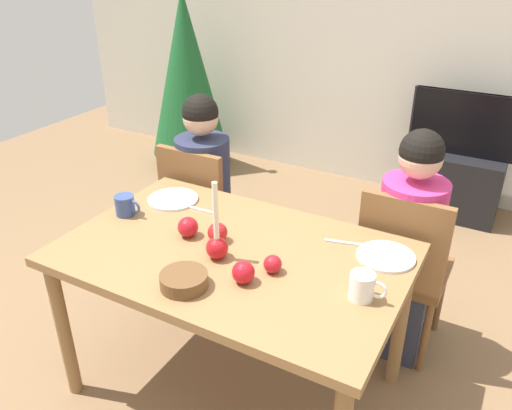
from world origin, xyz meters
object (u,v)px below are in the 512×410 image
(chair_left, at_px, (202,209))
(apple_by_right_mug, at_px, (243,272))
(tv_stand, at_px, (455,184))
(tv, at_px, (467,124))
(apple_by_left_plate, at_px, (273,264))
(bowl_walnuts, at_px, (184,280))
(plate_left, at_px, (173,199))
(person_right_child, at_px, (406,251))
(plate_right, at_px, (386,256))
(person_left_child, at_px, (205,198))
(apple_far_edge, at_px, (218,232))
(mug_right, at_px, (363,286))
(christmas_tree, at_px, (186,74))
(dining_table, at_px, (233,268))
(mug_left, at_px, (125,205))
(chair_right, at_px, (403,264))
(candle_centerpiece, at_px, (217,243))
(apple_near_candle, at_px, (188,227))

(chair_left, distance_m, apple_by_right_mug, 1.10)
(tv_stand, relative_size, tv, 0.81)
(apple_by_left_plate, bearing_deg, bowl_walnuts, -135.10)
(plate_left, bearing_deg, tv_stand, 62.86)
(tv, bearing_deg, person_right_child, -89.61)
(plate_right, bearing_deg, person_left_child, 161.33)
(bowl_walnuts, distance_m, apple_far_edge, 0.34)
(tv_stand, bearing_deg, mug_right, -89.87)
(plate_right, bearing_deg, mug_right, -90.04)
(christmas_tree, relative_size, plate_left, 6.67)
(chair_left, height_order, tv, tv)
(dining_table, distance_m, plate_left, 0.56)
(dining_table, height_order, christmas_tree, christmas_tree)
(tv, xyz_separation_m, mug_left, (-1.15, -2.27, 0.09))
(person_right_child, height_order, tv_stand, person_right_child)
(christmas_tree, bearing_deg, chair_right, -32.85)
(mug_right, height_order, bowl_walnuts, mug_right)
(bowl_walnuts, bearing_deg, apple_by_right_mug, 36.21)
(person_right_child, relative_size, apple_far_edge, 13.83)
(tv, relative_size, plate_left, 3.23)
(tv_stand, bearing_deg, apple_far_edge, -106.06)
(tv, bearing_deg, bowl_walnuts, -102.74)
(person_left_child, bearing_deg, apple_by_left_plate, -41.22)
(chair_left, relative_size, christmas_tree, 0.55)
(apple_by_left_plate, bearing_deg, candle_centerpiece, -175.40)
(bowl_walnuts, bearing_deg, tv_stand, 77.26)
(person_right_child, height_order, christmas_tree, christmas_tree)
(tv_stand, bearing_deg, plate_right, -89.85)
(tv, bearing_deg, apple_near_candle, -108.91)
(chair_left, relative_size, person_left_child, 0.77)
(mug_right, height_order, apple_by_left_plate, mug_right)
(dining_table, relative_size, apple_by_right_mug, 16.22)
(chair_left, bearing_deg, dining_table, -46.36)
(dining_table, relative_size, apple_far_edge, 16.52)
(mug_left, relative_size, apple_near_candle, 1.51)
(plate_right, relative_size, mug_left, 1.74)
(person_left_child, relative_size, christmas_tree, 0.72)
(chair_left, distance_m, apple_far_edge, 0.80)
(person_right_child, xyz_separation_m, apple_by_left_plate, (-0.36, -0.69, 0.22))
(plate_left, bearing_deg, chair_left, 103.89)
(tv, xyz_separation_m, christmas_tree, (-2.30, -0.20, 0.14))
(person_right_child, bearing_deg, tv_stand, 90.39)
(apple_by_right_mug, bearing_deg, apple_far_edge, 140.40)
(person_left_child, bearing_deg, dining_table, -47.84)
(apple_far_edge, bearing_deg, mug_right, -7.02)
(tv, distance_m, mug_right, 2.35)
(tv_stand, relative_size, plate_right, 2.75)
(person_left_child, xyz_separation_m, apple_by_right_mug, (0.73, -0.81, 0.22))
(mug_left, bearing_deg, apple_by_left_plate, -5.88)
(bowl_walnuts, xyz_separation_m, apple_by_right_mug, (0.18, 0.13, 0.02))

